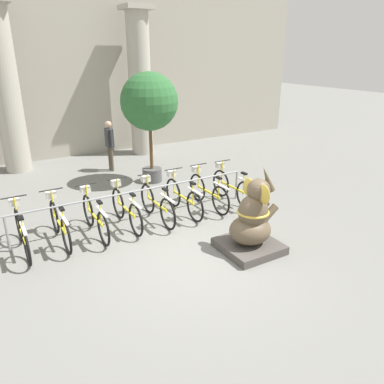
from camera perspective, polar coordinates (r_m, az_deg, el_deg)
The scene contains 16 objects.
ground_plane at distance 7.41m, azimuth 0.62°, elevation -9.36°, with size 60.00×60.00×0.00m, color slate.
building_facade at distance 14.48m, azimuth -18.12°, elevation 17.00°, with size 20.00×0.20×6.00m.
column_left at distance 13.17m, azimuth -26.49°, elevation 13.94°, with size 1.01×1.01×5.16m.
column_right at distance 14.24m, azimuth -7.95°, elevation 16.21°, with size 1.01×1.01×5.16m.
bike_rack at distance 8.58m, azimuth -8.11°, elevation -0.48°, with size 5.65×0.05×0.77m.
bicycle_0 at distance 8.01m, azimuth -24.52°, elevation -5.58°, with size 0.48×1.79×1.01m.
bicycle_1 at distance 8.13m, azimuth -19.56°, elevation -4.47°, with size 0.48×1.79×1.01m.
bicycle_2 at distance 8.22m, azimuth -14.60°, elevation -3.59°, with size 0.48×1.79×1.01m.
bicycle_3 at distance 8.47m, azimuth -10.05°, elevation -2.49°, with size 0.48×1.79×1.01m.
bicycle_4 at distance 8.66m, azimuth -5.44°, elevation -1.71°, with size 0.48×1.79×1.01m.
bicycle_5 at distance 8.99m, azimuth -1.40°, elevation -0.74°, with size 0.48×1.79×1.01m.
bicycle_6 at distance 9.35m, azimuth 2.42°, elevation 0.11°, with size 0.48×1.79×1.01m.
bicycle_7 at distance 9.72m, azimuth 6.11°, elevation 0.82°, with size 0.48×1.79×1.01m.
elephant_statue at distance 7.38m, azimuth 9.14°, elevation -4.69°, with size 1.10×1.10×1.72m.
person_pedestrian at distance 12.42m, azimuth -12.46°, elevation 7.53°, with size 0.22×0.47×1.63m.
potted_tree at distance 10.88m, azimuth -6.52°, elevation 13.19°, with size 1.63×1.63×3.19m.
Camera 1 is at (-3.33, -5.47, 3.73)m, focal length 35.00 mm.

